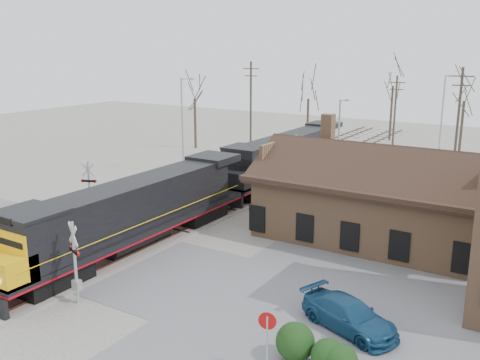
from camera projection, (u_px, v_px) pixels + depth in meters
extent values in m
plane|color=#A9A499|center=(112.00, 259.00, 32.32)|extent=(140.00, 140.00, 0.00)
cube|color=slate|center=(112.00, 259.00, 32.31)|extent=(60.00, 9.00, 0.03)
cube|color=slate|center=(435.00, 307.00, 26.34)|extent=(22.00, 26.00, 0.03)
cube|color=#A9A499|center=(243.00, 200.00, 44.63)|extent=(3.40, 90.00, 0.12)
cube|color=#473323|center=(235.00, 197.00, 44.98)|extent=(0.08, 90.00, 0.14)
cube|color=#473323|center=(250.00, 200.00, 44.24)|extent=(0.08, 90.00, 0.14)
cube|color=#A9A499|center=(199.00, 192.00, 46.95)|extent=(3.40, 90.00, 0.12)
cube|color=#473323|center=(193.00, 190.00, 47.29)|extent=(0.08, 90.00, 0.14)
cube|color=#473323|center=(206.00, 192.00, 46.56)|extent=(0.08, 90.00, 0.14)
cube|color=#98704E|center=(372.00, 209.00, 35.52)|extent=(14.00, 8.00, 4.00)
cube|color=black|center=(374.00, 178.00, 35.01)|extent=(15.20, 9.20, 0.30)
cube|color=black|center=(363.00, 170.00, 32.88)|extent=(15.00, 4.71, 2.66)
cube|color=black|center=(386.00, 157.00, 36.66)|extent=(15.00, 4.71, 2.66)
cube|color=#98704E|center=(328.00, 130.00, 37.65)|extent=(0.80, 0.80, 2.20)
cube|color=black|center=(51.00, 277.00, 28.51)|extent=(2.54, 4.06, 1.02)
cube|color=black|center=(198.00, 213.00, 39.36)|extent=(2.54, 4.06, 1.02)
cube|color=black|center=(136.00, 228.00, 33.73)|extent=(3.05, 20.31, 0.36)
cube|color=maroon|center=(136.00, 231.00, 33.79)|extent=(3.07, 20.31, 0.12)
cube|color=black|center=(148.00, 199.00, 34.39)|extent=(2.64, 14.72, 2.84)
cube|color=black|center=(32.00, 240.00, 27.17)|extent=(3.05, 2.84, 2.84)
cube|color=yellow|center=(4.00, 267.00, 25.97)|extent=(3.05, 1.83, 1.42)
cube|color=black|center=(251.00, 190.00, 45.61)|extent=(2.54, 4.06, 1.02)
cube|color=black|center=(315.00, 163.00, 56.46)|extent=(2.54, 4.06, 1.02)
cube|color=black|center=(286.00, 167.00, 50.84)|extent=(3.05, 20.31, 0.36)
cube|color=maroon|center=(286.00, 169.00, 50.89)|extent=(3.07, 20.31, 0.12)
cube|color=black|center=(293.00, 148.00, 51.50)|extent=(2.64, 14.72, 2.84)
cube|color=black|center=(245.00, 165.00, 44.28)|extent=(3.05, 2.84, 2.84)
cube|color=black|center=(234.00, 179.00, 43.07)|extent=(3.05, 1.83, 1.42)
cube|color=black|center=(227.00, 200.00, 42.61)|extent=(2.84, 0.25, 1.02)
cylinder|color=#A5A8AD|center=(75.00, 263.00, 26.29)|extent=(0.15, 0.15, 4.27)
cube|color=silver|center=(73.00, 234.00, 25.93)|extent=(1.06, 0.43, 1.12)
cube|color=silver|center=(73.00, 234.00, 25.93)|extent=(1.06, 0.43, 1.12)
cube|color=black|center=(74.00, 251.00, 26.13)|extent=(0.95, 0.48, 0.16)
cylinder|color=#B20C0C|center=(71.00, 248.00, 26.50)|extent=(0.27, 0.16, 0.26)
cylinder|color=#B20C0C|center=(78.00, 254.00, 25.76)|extent=(0.27, 0.16, 0.26)
cube|color=#A5A8AD|center=(77.00, 285.00, 26.57)|extent=(0.43, 0.32, 0.53)
cylinder|color=#A5A8AD|center=(89.00, 189.00, 39.79)|extent=(0.15, 0.15, 4.30)
cube|color=silver|center=(88.00, 170.00, 39.43)|extent=(1.05, 0.47, 1.12)
cube|color=silver|center=(88.00, 170.00, 39.43)|extent=(1.05, 0.47, 1.12)
cube|color=black|center=(89.00, 181.00, 39.64)|extent=(0.95, 0.51, 0.16)
cylinder|color=#B20C0C|center=(95.00, 181.00, 39.56)|extent=(0.27, 0.17, 0.26)
cylinder|color=#B20C0C|center=(83.00, 181.00, 39.71)|extent=(0.27, 0.17, 0.26)
cube|color=#A5A8AD|center=(90.00, 205.00, 40.08)|extent=(0.43, 0.32, 0.54)
cylinder|color=#A5A8AD|center=(267.00, 343.00, 21.02)|extent=(0.08, 0.08, 2.33)
cylinder|color=#B20C0C|center=(267.00, 321.00, 20.79)|extent=(0.73, 0.23, 0.74)
imported|color=navy|center=(349.00, 315.00, 24.11)|extent=(5.25, 3.60, 1.41)
sphere|color=#173311|center=(295.00, 342.00, 21.77)|extent=(1.61, 1.61, 1.61)
sphere|color=#173311|center=(329.00, 356.00, 20.93)|extent=(1.40, 1.40, 1.40)
cylinder|color=#A5A8AD|center=(182.00, 126.00, 53.31)|extent=(0.18, 0.18, 9.48)
cylinder|color=#A5A8AD|center=(187.00, 79.00, 52.92)|extent=(0.12, 1.80, 0.12)
cube|color=#A5A8AD|center=(192.00, 79.00, 53.60)|extent=(0.25, 0.50, 0.12)
cylinder|color=#A5A8AD|center=(338.00, 148.00, 45.50)|extent=(0.18, 0.18, 8.19)
cylinder|color=#A5A8AD|center=(344.00, 100.00, 45.27)|extent=(0.12, 1.80, 0.12)
cube|color=#A5A8AD|center=(348.00, 100.00, 45.95)|extent=(0.25, 0.50, 0.12)
cylinder|color=#A5A8AD|center=(441.00, 122.00, 55.56)|extent=(0.18, 0.18, 9.67)
cylinder|color=#A5A8AD|center=(447.00, 76.00, 55.15)|extent=(0.12, 1.80, 0.12)
cube|color=#A5A8AD|center=(449.00, 76.00, 55.83)|extent=(0.25, 0.50, 0.12)
cylinder|color=#382D23|center=(251.00, 110.00, 60.77)|extent=(0.24, 0.24, 10.88)
cube|color=#382D23|center=(251.00, 69.00, 59.65)|extent=(2.00, 0.10, 0.10)
cube|color=#382D23|center=(251.00, 76.00, 59.84)|extent=(1.60, 0.10, 0.10)
cylinder|color=#382D23|center=(395.00, 115.00, 63.74)|extent=(0.24, 0.24, 9.17)
cube|color=#382D23|center=(397.00, 82.00, 62.82)|extent=(2.00, 0.10, 0.10)
cube|color=#382D23|center=(396.00, 89.00, 63.01)|extent=(1.60, 0.10, 0.10)
cylinder|color=#382D23|center=(457.00, 128.00, 48.23)|extent=(0.24, 0.24, 10.74)
cube|color=#382D23|center=(462.00, 76.00, 47.12)|extent=(2.00, 0.10, 0.10)
cube|color=#382D23|center=(461.00, 85.00, 47.32)|extent=(1.60, 0.10, 0.10)
cylinder|color=#382D23|center=(195.00, 123.00, 66.90)|extent=(0.32, 0.32, 6.22)
cylinder|color=#382D23|center=(308.00, 124.00, 66.98)|extent=(0.32, 0.32, 6.20)
cylinder|color=#382D23|center=(391.00, 114.00, 72.08)|extent=(0.32, 0.32, 7.38)
cylinder|color=#382D23|center=(461.00, 130.00, 60.94)|extent=(0.32, 0.32, 6.53)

